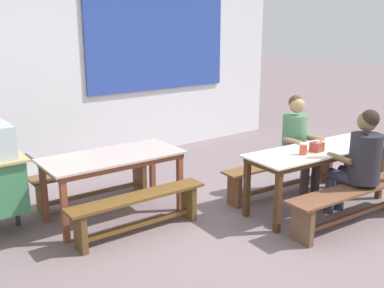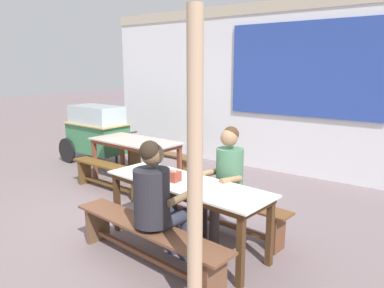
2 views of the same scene
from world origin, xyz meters
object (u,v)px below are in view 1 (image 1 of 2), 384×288
(dining_table_far, at_px, (113,162))
(person_right_near_table, at_px, (298,140))
(bench_far_front, at_px, (139,208))
(condiment_jar, at_px, (303,149))
(bench_near_front, at_px, (356,198))
(tissue_box, at_px, (317,147))
(bench_near_back, at_px, (283,172))
(person_near_front, at_px, (360,159))
(bench_far_back, at_px, (94,179))
(dining_table_near, at_px, (319,155))

(dining_table_far, height_order, person_right_near_table, person_right_near_table)
(bench_far_front, bearing_deg, condiment_jar, -23.88)
(bench_near_front, height_order, tissue_box, tissue_box)
(bench_far_front, height_order, condiment_jar, condiment_jar)
(bench_far_front, height_order, person_right_near_table, person_right_near_table)
(bench_near_back, xyz_separation_m, condiment_jar, (-0.40, -0.58, 0.50))
(person_near_front, xyz_separation_m, person_right_near_table, (0.16, 0.96, -0.01))
(bench_far_back, bearing_deg, tissue_box, -45.23)
(person_near_front, bearing_deg, tissue_box, 110.25)
(bench_far_back, height_order, person_near_front, person_near_front)
(dining_table_near, distance_m, bench_far_back, 2.71)
(person_right_near_table, bearing_deg, dining_table_near, -112.85)
(dining_table_far, distance_m, dining_table_near, 2.36)
(person_right_near_table, bearing_deg, bench_far_front, 173.78)
(tissue_box, distance_m, condiment_jar, 0.22)
(dining_table_near, relative_size, condiment_jar, 15.21)
(dining_table_near, xyz_separation_m, bench_far_back, (-1.98, 1.81, -0.37))
(dining_table_far, bearing_deg, bench_far_back, 87.58)
(bench_near_back, bearing_deg, dining_table_far, 160.86)
(dining_table_far, bearing_deg, person_right_near_table, -19.88)
(bench_far_front, distance_m, bench_near_front, 2.34)
(bench_near_front, height_order, condiment_jar, condiment_jar)
(dining_table_far, relative_size, condiment_jar, 12.26)
(condiment_jar, bearing_deg, bench_near_back, 55.81)
(bench_near_back, relative_size, condiment_jar, 14.44)
(bench_near_back, relative_size, bench_near_front, 0.97)
(bench_far_front, bearing_deg, bench_near_front, -32.59)
(bench_far_front, relative_size, bench_near_back, 0.83)
(person_right_near_table, height_order, tissue_box, person_right_near_table)
(bench_far_back, distance_m, person_near_front, 3.09)
(bench_far_back, relative_size, bench_far_front, 1.01)
(person_right_near_table, bearing_deg, dining_table_far, 160.12)
(dining_table_far, xyz_separation_m, condiment_jar, (1.65, -1.30, 0.14))
(bench_far_front, relative_size, person_near_front, 1.21)
(bench_far_back, height_order, tissue_box, tissue_box)
(bench_far_front, xyz_separation_m, bench_near_front, (1.97, -1.26, 0.01))
(bench_far_front, distance_m, condiment_jar, 1.90)
(dining_table_near, distance_m, condiment_jar, 0.37)
(condiment_jar, bearing_deg, person_near_front, -50.27)
(dining_table_near, distance_m, bench_near_back, 0.66)
(bench_near_front, bearing_deg, condiment_jar, 119.55)
(bench_near_back, bearing_deg, bench_far_front, 175.60)
(bench_near_back, bearing_deg, bench_far_back, 148.06)
(bench_near_back, height_order, bench_near_front, same)
(person_right_near_table, bearing_deg, person_near_front, -99.37)
(dining_table_far, relative_size, dining_table_near, 0.81)
(dining_table_far, height_order, dining_table_near, same)
(person_near_front, distance_m, person_right_near_table, 0.97)
(person_near_front, bearing_deg, person_right_near_table, 80.63)
(dining_table_far, xyz_separation_m, bench_far_back, (0.02, 0.55, -0.36))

